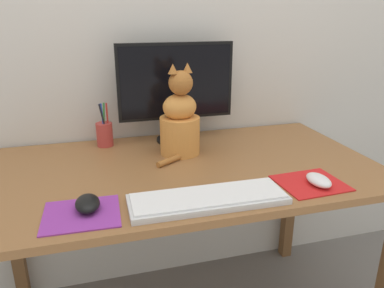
% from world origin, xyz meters
% --- Properties ---
extents(wall_back, '(7.00, 0.04, 2.50)m').
position_xyz_m(wall_back, '(0.00, 0.41, 1.25)').
color(wall_back, beige).
rests_on(wall_back, ground_plane).
extents(desk, '(1.39, 0.75, 0.73)m').
position_xyz_m(desk, '(0.00, 0.00, 0.64)').
color(desk, brown).
rests_on(desk, ground_plane).
extents(monitor, '(0.48, 0.17, 0.41)m').
position_xyz_m(monitor, '(0.05, 0.28, 0.96)').
color(monitor, black).
rests_on(monitor, desk).
extents(keyboard, '(0.46, 0.16, 0.02)m').
position_xyz_m(keyboard, '(0.01, -0.28, 0.74)').
color(keyboard, silver).
rests_on(keyboard, desk).
extents(mousepad_left, '(0.21, 0.19, 0.00)m').
position_xyz_m(mousepad_left, '(-0.34, -0.25, 0.73)').
color(mousepad_left, purple).
rests_on(mousepad_left, desk).
extents(mousepad_right, '(0.21, 0.19, 0.00)m').
position_xyz_m(mousepad_right, '(0.36, -0.25, 0.73)').
color(mousepad_right, red).
rests_on(mousepad_right, desk).
extents(computer_mouse_left, '(0.07, 0.10, 0.04)m').
position_xyz_m(computer_mouse_left, '(-0.32, -0.23, 0.75)').
color(computer_mouse_left, black).
rests_on(computer_mouse_left, mousepad_left).
extents(computer_mouse_right, '(0.06, 0.10, 0.03)m').
position_xyz_m(computer_mouse_right, '(0.38, -0.27, 0.75)').
color(computer_mouse_right, white).
rests_on(computer_mouse_right, mousepad_right).
extents(cat, '(0.20, 0.22, 0.35)m').
position_xyz_m(cat, '(0.03, 0.13, 0.86)').
color(cat, '#D6893D').
rests_on(cat, desk).
extents(pen_cup, '(0.07, 0.07, 0.18)m').
position_xyz_m(pen_cup, '(-0.25, 0.30, 0.78)').
color(pen_cup, '#B23833').
rests_on(pen_cup, desk).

